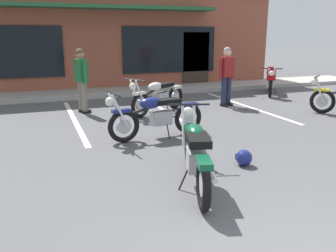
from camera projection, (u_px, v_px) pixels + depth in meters
name	position (u px, v px, depth m)	size (l,w,h in m)	color
ground_plane	(175.00, 161.00, 5.88)	(80.00, 80.00, 0.00)	#515154
sidewalk_kerb	(99.00, 92.00, 12.40)	(22.00, 1.80, 0.14)	#A8A59E
brick_storefront_building	(82.00, 38.00, 15.28)	(14.42, 6.94, 3.71)	brown
painted_stall_lines	(123.00, 116.00, 9.15)	(7.43, 4.80, 0.01)	silver
motorcycle_foreground_classic	(195.00, 153.00, 4.87)	(0.94, 2.05, 0.98)	black
motorcycle_red_sportbike	(270.00, 79.00, 12.25)	(1.43, 1.82, 0.98)	black
motorcycle_silver_naked	(158.00, 96.00, 9.36)	(1.86, 1.35, 0.98)	black
motorcycle_green_cafe_racer	(156.00, 115.00, 7.12)	(2.10, 0.73, 0.98)	black
person_in_black_shirt	(81.00, 77.00, 9.29)	(0.36, 0.60, 1.68)	black
person_in_shorts_foreground	(227.00, 73.00, 10.20)	(0.60, 0.35, 1.68)	black
helmet_on_pavement	(244.00, 158.00, 5.66)	(0.26, 0.26, 0.26)	navy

